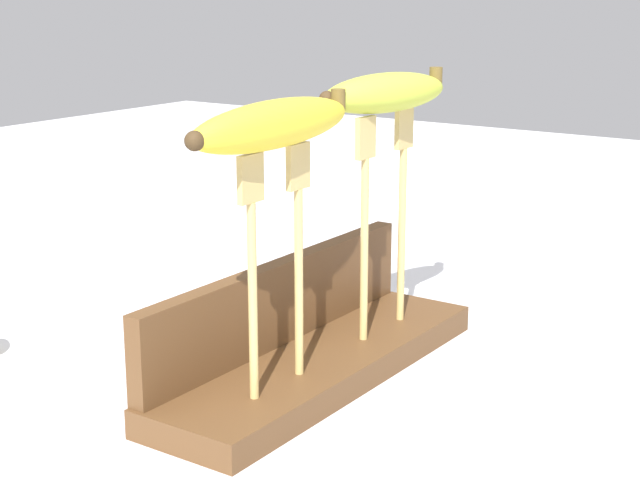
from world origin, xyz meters
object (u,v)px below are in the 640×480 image
Objects in this scene: fork_stand_right at (384,203)px; banana_raised_right at (386,93)px; fork_stand_left at (276,248)px; banana_raised_left at (274,124)px.

banana_raised_right is at bearing 169.94° from fork_stand_right.
fork_stand_right is (0.16, 0.00, 0.01)m from fork_stand_left.
banana_raised_left reaches higher than fork_stand_right.
banana_raised_left is 0.16m from banana_raised_right.
fork_stand_left is at bearing -180.00° from banana_raised_right.
fork_stand_right is 1.00× the size of banana_raised_left.
banana_raised_left is at bearing -177.37° from fork_stand_left.
banana_raised_right is (-0.00, 0.00, 0.10)m from fork_stand_right.
fork_stand_right is at bearing 0.00° from fork_stand_left.
fork_stand_right is at bearing -10.06° from banana_raised_right.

